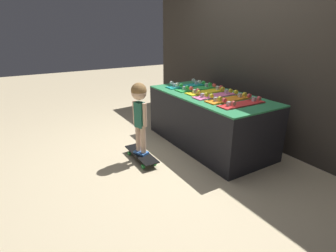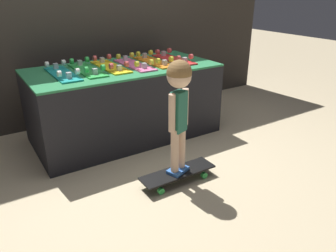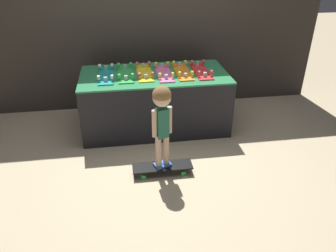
% 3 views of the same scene
% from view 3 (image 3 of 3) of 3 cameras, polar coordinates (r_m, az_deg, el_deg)
% --- Properties ---
extents(ground_plane, '(16.00, 16.00, 0.00)m').
position_cam_3_polar(ground_plane, '(3.94, -1.20, -4.23)').
color(ground_plane, beige).
extents(back_wall, '(4.96, 0.10, 2.38)m').
position_cam_3_polar(back_wall, '(4.74, -3.56, 17.23)').
color(back_wall, '#332D28').
rests_on(back_wall, ground_plane).
extents(display_rack, '(1.84, 0.90, 0.74)m').
position_cam_3_polar(display_rack, '(4.29, -2.31, 4.41)').
color(display_rack, black).
rests_on(display_rack, ground_plane).
extents(skateboard_teal_on_rack, '(0.19, 0.63, 0.09)m').
position_cam_3_polar(skateboard_teal_on_rack, '(4.13, -10.75, 8.75)').
color(skateboard_teal_on_rack, teal).
rests_on(skateboard_teal_on_rack, display_rack).
extents(skateboard_green_on_rack, '(0.19, 0.63, 0.09)m').
position_cam_3_polar(skateboard_green_on_rack, '(4.14, -7.42, 9.08)').
color(skateboard_green_on_rack, green).
rests_on(skateboard_green_on_rack, display_rack).
extents(skateboard_yellow_on_rack, '(0.19, 0.63, 0.09)m').
position_cam_3_polar(skateboard_yellow_on_rack, '(4.16, -4.11, 9.34)').
color(skateboard_yellow_on_rack, yellow).
rests_on(skateboard_yellow_on_rack, display_rack).
extents(skateboard_pink_on_rack, '(0.19, 0.63, 0.09)m').
position_cam_3_polar(skateboard_pink_on_rack, '(4.14, -0.72, 9.30)').
color(skateboard_pink_on_rack, pink).
rests_on(skateboard_pink_on_rack, display_rack).
extents(skateboard_orange_on_rack, '(0.19, 0.63, 0.09)m').
position_cam_3_polar(skateboard_orange_on_rack, '(4.19, 2.52, 9.53)').
color(skateboard_orange_on_rack, orange).
rests_on(skateboard_orange_on_rack, display_rack).
extents(skateboard_red_on_rack, '(0.19, 0.63, 0.09)m').
position_cam_3_polar(skateboard_red_on_rack, '(4.23, 5.76, 9.61)').
color(skateboard_red_on_rack, red).
rests_on(skateboard_red_on_rack, display_rack).
extents(skateboard_on_floor, '(0.64, 0.19, 0.09)m').
position_cam_3_polar(skateboard_on_floor, '(3.54, -0.97, -7.16)').
color(skateboard_on_floor, black).
rests_on(skateboard_on_floor, ground_plane).
extents(child, '(0.21, 0.19, 0.91)m').
position_cam_3_polar(child, '(3.19, -1.06, 2.39)').
color(child, '#3870C6').
rests_on(child, skateboard_on_floor).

